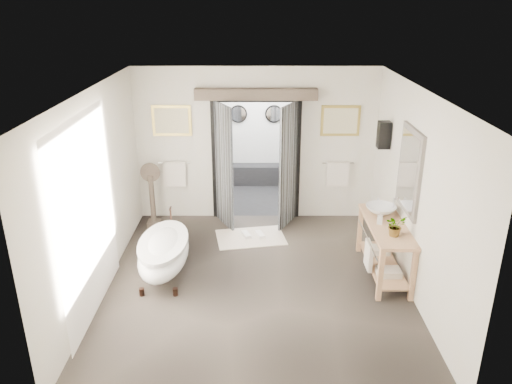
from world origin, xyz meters
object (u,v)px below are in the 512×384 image
(vanity, at_px, (383,245))
(basin, at_px, (381,210))
(rug, at_px, (251,237))
(clawfoot_tub, at_px, (164,252))

(vanity, bearing_deg, basin, 90.15)
(rug, bearing_deg, vanity, -31.31)
(vanity, distance_m, rug, 2.45)
(clawfoot_tub, bearing_deg, rug, 44.05)
(clawfoot_tub, distance_m, basin, 3.42)
(vanity, xyz_separation_m, basin, (-0.00, 0.34, 0.43))
(clawfoot_tub, bearing_deg, basin, 6.16)
(rug, bearing_deg, clawfoot_tub, -135.95)
(vanity, relative_size, basin, 3.38)
(clawfoot_tub, relative_size, basin, 3.49)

